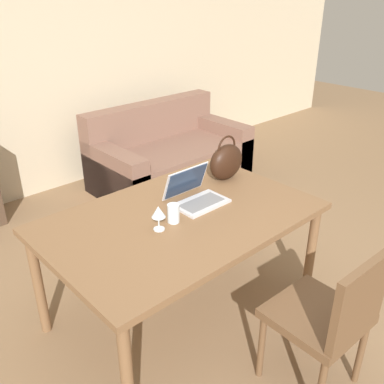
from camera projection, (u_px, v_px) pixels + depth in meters
ground_plane at (266, 358)px, 2.49m from camera, size 14.00×14.00×0.00m
wall_back at (16, 58)px, 3.88m from camera, size 10.00×0.06×2.70m
dining_table at (181, 225)px, 2.55m from camera, size 1.59×1.04×0.74m
chair at (330, 315)px, 2.11m from camera, size 0.45×0.45×0.87m
couch at (169, 157)px, 4.60m from camera, size 1.63×0.90×0.82m
laptop at (194, 193)px, 2.65m from camera, size 0.33×0.29×0.21m
drinking_glass at (173, 213)px, 2.42m from camera, size 0.07×0.07×0.11m
wine_glass at (158, 213)px, 2.32m from camera, size 0.08×0.08×0.14m
handbag at (226, 162)px, 2.92m from camera, size 0.28×0.15×0.31m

